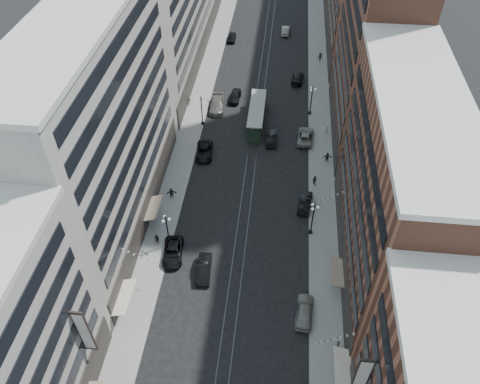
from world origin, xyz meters
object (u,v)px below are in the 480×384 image
at_px(lamppost_sw_far, 167,230).
at_px(car_14, 285,31).
at_px(car_12, 297,78).
at_px(pedestrian_extra_0, 327,157).
at_px(car_10, 305,202).
at_px(car_4, 304,311).
at_px(car_11, 305,136).
at_px(car_extra_0, 271,138).
at_px(car_8, 217,105).
at_px(pedestrian_4, 338,346).
at_px(car_7, 204,151).
at_px(lamppost_se_far, 313,218).
at_px(pedestrian_8, 327,129).
at_px(pedestrian_6, 189,100).
at_px(pedestrian_2, 157,239).
at_px(lamppost_sw_mid, 202,109).
at_px(pedestrian_7, 315,180).
at_px(streetcar, 257,116).
at_px(car_13, 235,96).
at_px(car_2, 173,252).
at_px(pedestrian_9, 320,57).
at_px(car_9, 232,37).
at_px(pedestrian_5, 171,193).
at_px(car_5, 204,269).
at_px(lamppost_se_mid, 311,99).

distance_m(lamppost_sw_far, car_14, 64.44).
bearing_deg(car_12, pedestrian_extra_0, 107.35).
bearing_deg(car_10, car_4, 97.73).
relative_size(car_10, car_11, 0.86).
relative_size(car_extra_0, pedestrian_extra_0, 2.92).
bearing_deg(car_8, pedestrian_4, -70.62).
height_order(car_4, car_7, car_4).
bearing_deg(lamppost_se_far, pedestrian_8, 83.10).
xyz_separation_m(car_14, pedestrian_6, (-16.32, -30.36, 0.26)).
bearing_deg(pedestrian_2, car_extra_0, 81.93).
distance_m(lamppost_sw_mid, car_11, 17.93).
relative_size(pedestrian_4, car_11, 0.31).
bearing_deg(pedestrian_6, pedestrian_7, 153.41).
xyz_separation_m(pedestrian_2, pedestrian_7, (20.67, 13.64, -0.02)).
height_order(lamppost_sw_mid, car_extra_0, lamppost_sw_mid).
distance_m(streetcar, car_13, 8.12).
bearing_deg(pedestrian_4, car_13, 25.84).
xyz_separation_m(pedestrian_7, car_extra_0, (-6.98, 9.79, -0.15)).
distance_m(lamppost_se_far, pedestrian_8, 22.73).
relative_size(lamppost_sw_mid, car_2, 1.05).
bearing_deg(car_13, pedestrian_9, 48.80).
distance_m(lamppost_se_far, pedestrian_7, 9.98).
xyz_separation_m(lamppost_se_far, car_10, (-0.80, 5.11, -2.32)).
bearing_deg(pedestrian_extra_0, car_7, 175.84).
bearing_deg(lamppost_sw_mid, car_13, 60.09).
bearing_deg(car_extra_0, pedestrian_4, 103.39).
height_order(pedestrian_7, pedestrian_8, pedestrian_8).
relative_size(car_9, car_12, 0.83).
bearing_deg(pedestrian_6, car_9, -86.42).
xyz_separation_m(lamppost_se_far, pedestrian_7, (0.60, 9.72, -2.18)).
bearing_deg(pedestrian_extra_0, car_12, 97.00).
distance_m(car_9, car_extra_0, 36.69).
height_order(lamppost_sw_mid, car_9, lamppost_sw_mid).
bearing_deg(lamppost_se_far, pedestrian_6, 127.09).
bearing_deg(pedestrian_5, pedestrian_7, -1.85).
bearing_deg(pedestrian_7, car_10, 111.97).
relative_size(car_10, car_14, 1.01).
bearing_deg(car_5, pedestrian_8, 58.42).
relative_size(car_4, car_5, 1.03).
bearing_deg(pedestrian_8, pedestrian_4, 51.59).
bearing_deg(pedestrian_2, car_4, -2.01).
xyz_separation_m(pedestrian_2, car_14, (14.69, 62.98, -0.17)).
height_order(car_10, pedestrian_7, pedestrian_7).
xyz_separation_m(streetcar, car_14, (3.82, 34.62, -0.70)).
relative_size(lamppost_se_far, lamppost_se_mid, 1.00).
distance_m(streetcar, pedestrian_8, 12.09).
relative_size(lamppost_sw_mid, pedestrian_2, 3.50).
bearing_deg(pedestrian_2, pedestrian_6, 115.09).
bearing_deg(lamppost_se_far, car_14, 95.20).
bearing_deg(car_13, pedestrian_4, -67.02).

